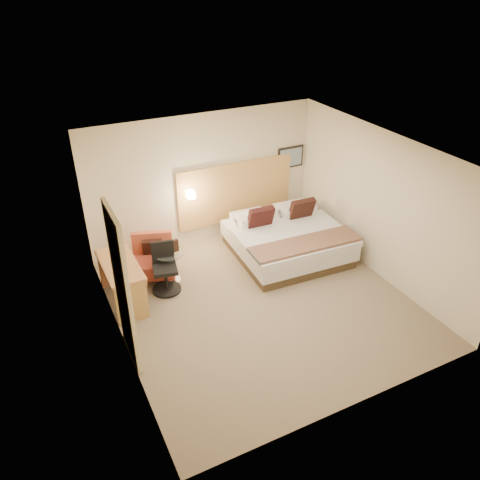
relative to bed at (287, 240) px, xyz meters
name	(u,v)px	position (x,y,z in m)	size (l,w,h in m)	color
floor	(261,302)	(-1.20, -1.16, -0.35)	(4.80, 5.00, 0.02)	#776650
ceiling	(266,154)	(-1.20, -1.16, 2.37)	(4.80, 5.00, 0.02)	white
wall_back	(204,179)	(-1.20, 1.35, 1.01)	(4.80, 0.02, 2.70)	beige
wall_front	(365,329)	(-1.20, -3.67, 1.01)	(4.80, 0.02, 2.70)	beige
wall_left	(113,272)	(-3.61, -1.16, 1.01)	(0.02, 5.00, 2.70)	beige
wall_right	(381,205)	(1.21, -1.16, 1.01)	(0.02, 5.00, 2.70)	beige
headboard_panel	(236,192)	(-0.50, 1.31, 0.61)	(2.60, 0.04, 1.30)	tan
art_frame	(290,157)	(0.82, 1.32, 1.16)	(0.62, 0.03, 0.47)	black
art_canvas	(291,157)	(0.82, 1.30, 1.16)	(0.54, 0.01, 0.39)	slate
lamp_arm	(190,193)	(-1.55, 1.26, 0.81)	(0.02, 0.02, 0.12)	silver
lamp_shade	(191,194)	(-1.55, 1.20, 0.81)	(0.15, 0.15, 0.15)	#F5E4BF
curtain	(122,288)	(-3.56, -1.41, 0.88)	(0.06, 0.90, 2.42)	beige
bottle_a	(164,247)	(-2.47, 0.21, 0.38)	(0.07, 0.07, 0.22)	#7891BA
bottle_b	(167,246)	(-2.40, 0.20, 0.38)	(0.07, 0.07, 0.22)	#8BB8D8
menu_folder	(175,246)	(-2.29, 0.15, 0.39)	(0.14, 0.05, 0.24)	#311D14
bed	(287,240)	(0.00, 0.00, 0.00)	(2.21, 2.16, 1.04)	#3E301F
lounge_chair	(153,260)	(-2.62, 0.49, -0.02)	(0.93, 0.87, 0.80)	#BF785A
side_table	(170,265)	(-2.41, 0.15, 0.00)	(0.58, 0.58, 0.61)	silver
desk	(122,272)	(-3.32, -0.09, 0.28)	(0.59, 1.26, 0.78)	#B87948
desk_chair	(165,272)	(-2.57, -0.07, 0.04)	(0.61, 0.61, 0.91)	black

